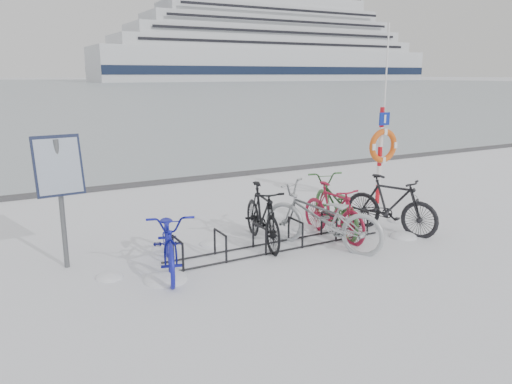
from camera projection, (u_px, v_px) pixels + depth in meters
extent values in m
plane|color=white|center=(278.00, 248.00, 8.57)|extent=(900.00, 900.00, 0.00)
cube|color=#3F3F42|center=(166.00, 182.00, 13.59)|extent=(400.00, 0.25, 0.10)
cylinder|color=black|center=(183.00, 258.00, 7.49)|extent=(0.04, 0.04, 0.44)
cylinder|color=black|center=(173.00, 249.00, 7.86)|extent=(0.04, 0.04, 0.44)
cylinder|color=black|center=(177.00, 239.00, 7.63)|extent=(0.04, 0.44, 0.04)
cylinder|color=black|center=(226.00, 250.00, 7.83)|extent=(0.04, 0.04, 0.44)
cylinder|color=black|center=(215.00, 242.00, 8.20)|extent=(0.04, 0.04, 0.44)
cylinder|color=black|center=(220.00, 232.00, 7.96)|extent=(0.04, 0.44, 0.04)
cylinder|color=black|center=(266.00, 242.00, 8.16)|extent=(0.04, 0.04, 0.44)
cylinder|color=black|center=(253.00, 235.00, 8.54)|extent=(0.04, 0.04, 0.44)
cylinder|color=black|center=(259.00, 226.00, 8.30)|extent=(0.04, 0.44, 0.04)
cylinder|color=black|center=(303.00, 236.00, 8.50)|extent=(0.04, 0.04, 0.44)
cylinder|color=black|center=(289.00, 229.00, 8.88)|extent=(0.04, 0.04, 0.44)
cylinder|color=black|center=(296.00, 220.00, 8.64)|extent=(0.04, 0.44, 0.04)
cylinder|color=black|center=(336.00, 230.00, 8.84)|extent=(0.04, 0.04, 0.44)
cylinder|color=black|center=(322.00, 223.00, 9.21)|extent=(0.04, 0.04, 0.44)
cylinder|color=black|center=(329.00, 215.00, 8.98)|extent=(0.04, 0.44, 0.04)
cylinder|color=black|center=(368.00, 224.00, 9.18)|extent=(0.04, 0.04, 0.44)
cylinder|color=black|center=(352.00, 218.00, 9.55)|extent=(0.04, 0.04, 0.44)
cylinder|color=black|center=(360.00, 210.00, 9.31)|extent=(0.04, 0.44, 0.04)
cylinder|color=black|center=(284.00, 250.00, 8.38)|extent=(4.00, 0.03, 0.03)
cylinder|color=black|center=(271.00, 243.00, 8.75)|extent=(4.00, 0.03, 0.03)
cylinder|color=#595B5E|center=(62.00, 205.00, 7.48)|extent=(0.08, 0.08, 1.98)
cube|color=black|center=(58.00, 166.00, 7.32)|extent=(0.70, 0.30, 0.90)
cube|color=#8C99AD|center=(59.00, 166.00, 7.28)|extent=(0.63, 0.22, 0.80)
cylinder|color=red|center=(378.00, 194.00, 11.47)|extent=(0.10, 0.10, 0.44)
cylinder|color=silver|center=(379.00, 175.00, 11.37)|extent=(0.10, 0.10, 0.44)
cylinder|color=red|center=(380.00, 156.00, 11.27)|extent=(0.10, 0.10, 0.44)
cylinder|color=silver|center=(381.00, 137.00, 11.17)|extent=(0.10, 0.10, 0.44)
cylinder|color=red|center=(382.00, 117.00, 11.07)|extent=(0.10, 0.10, 0.44)
torus|color=#D95614|center=(383.00, 146.00, 11.13)|extent=(0.77, 0.13, 0.77)
cube|color=navy|center=(384.00, 119.00, 11.01)|extent=(0.28, 0.03, 0.28)
cylinder|color=silver|center=(384.00, 116.00, 11.15)|extent=(0.04, 0.04, 3.99)
cube|color=white|center=(272.00, 66.00, 220.32)|extent=(154.11, 28.62, 13.21)
cube|color=#101A32|center=(289.00, 71.00, 208.58)|extent=(154.11, 0.30, 3.30)
cube|color=#101A32|center=(256.00, 71.00, 233.08)|extent=(154.11, 0.30, 3.30)
cube|color=white|center=(272.00, 45.00, 218.30)|extent=(137.59, 26.42, 4.40)
cube|color=white|center=(272.00, 24.00, 216.27)|extent=(111.18, 23.12, 4.40)
cube|color=white|center=(272.00, 2.00, 214.24)|extent=(84.76, 19.81, 4.40)
cube|color=black|center=(288.00, 32.00, 205.83)|extent=(121.08, 0.20, 13.21)
imported|color=#15199B|center=(169.00, 237.00, 7.53)|extent=(1.17, 2.04, 1.01)
imported|color=black|center=(262.00, 213.00, 8.67)|extent=(0.85, 1.87, 1.09)
imported|color=#A0A5A8|center=(322.00, 215.00, 8.46)|extent=(1.76, 2.26, 1.14)
imported|color=maroon|center=(334.00, 209.00, 9.05)|extent=(0.56, 1.71, 1.02)
imported|color=#376A33|center=(335.00, 203.00, 9.44)|extent=(1.20, 2.13, 1.06)
imported|color=black|center=(391.00, 203.00, 9.35)|extent=(1.19, 1.89, 1.10)
ellipsoid|color=white|center=(288.00, 237.00, 9.15)|extent=(0.33, 0.33, 0.12)
ellipsoid|color=white|center=(305.00, 230.00, 9.56)|extent=(0.50, 0.50, 0.17)
ellipsoid|color=white|center=(210.00, 244.00, 8.73)|extent=(0.39, 0.39, 0.14)
ellipsoid|color=white|center=(165.00, 280.00, 7.22)|extent=(0.64, 0.64, 0.22)
ellipsoid|color=white|center=(398.00, 221.00, 10.12)|extent=(0.42, 0.42, 0.15)
ellipsoid|color=white|center=(403.00, 237.00, 9.13)|extent=(0.50, 0.50, 0.17)
ellipsoid|color=white|center=(109.00, 278.00, 7.30)|extent=(0.41, 0.41, 0.14)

